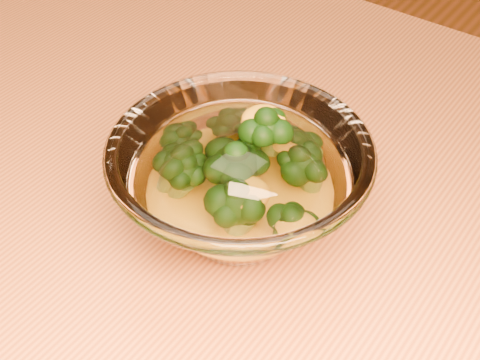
% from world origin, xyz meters
% --- Properties ---
extents(table, '(1.20, 0.80, 0.75)m').
position_xyz_m(table, '(0.00, 0.00, 0.65)').
color(table, '#B66E36').
rests_on(table, ground).
extents(glass_bowl, '(0.21, 0.21, 0.09)m').
position_xyz_m(glass_bowl, '(-0.02, -0.01, 0.80)').
color(glass_bowl, white).
rests_on(glass_bowl, table).
extents(cheese_sauce, '(0.10, 0.10, 0.03)m').
position_xyz_m(cheese_sauce, '(-0.02, -0.01, 0.78)').
color(cheese_sauce, '#F7A914').
rests_on(cheese_sauce, glass_bowl).
extents(broccoli_heap, '(0.14, 0.12, 0.08)m').
position_xyz_m(broccoli_heap, '(-0.02, 0.00, 0.81)').
color(broccoli_heap, black).
rests_on(broccoli_heap, cheese_sauce).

